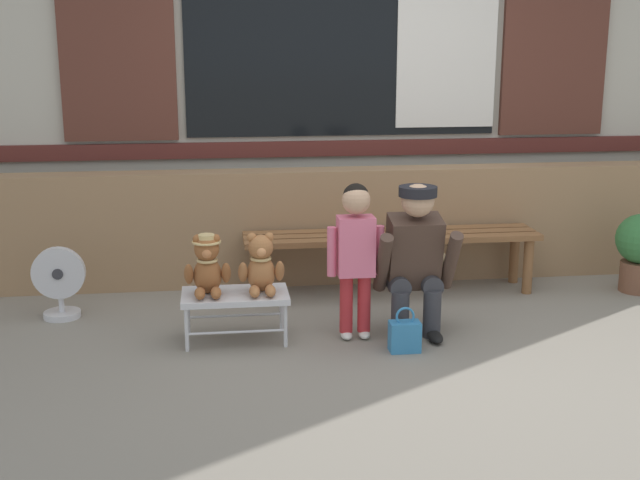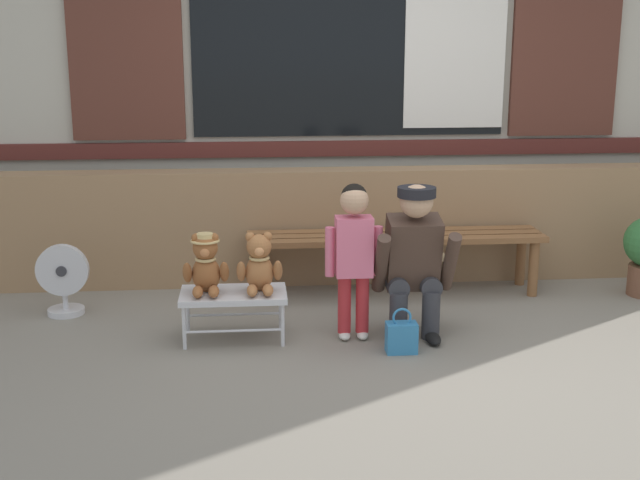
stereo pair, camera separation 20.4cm
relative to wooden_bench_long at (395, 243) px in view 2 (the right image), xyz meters
The scene contains 11 objects.
ground_plane 1.15m from the wooden_bench_long, 102.65° to the right, with size 60.00×60.00×0.00m, color gray.
brick_low_wall 0.44m from the wooden_bench_long, 123.10° to the left, with size 7.66×0.25×0.85m, color #997551.
shop_facade 1.76m from the wooden_bench_long, 104.89° to the left, with size 7.81×0.26×3.75m.
wooden_bench_long is the anchor object (origin of this frame).
small_display_bench 1.41m from the wooden_bench_long, 143.76° to the right, with size 0.64×0.36×0.30m.
teddy_bear_with_hat 1.54m from the wooden_bench_long, 147.35° to the right, with size 0.28×0.27×0.36m.
teddy_bear_plain 1.28m from the wooden_bench_long, 139.58° to the right, with size 0.28×0.26×0.36m.
child_standing 1.00m from the wooden_bench_long, 114.97° to the right, with size 0.35×0.18×0.96m.
adult_crouching 0.85m from the wooden_bench_long, 92.04° to the right, with size 0.50×0.49×0.95m.
handbag_on_ground 1.19m from the wooden_bench_long, 97.90° to the right, with size 0.18×0.11×0.27m.
floor_fan 2.28m from the wooden_bench_long, behind, with size 0.34×0.24×0.48m.
Camera 2 is at (-0.79, -4.61, 1.80)m, focal length 46.78 mm.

